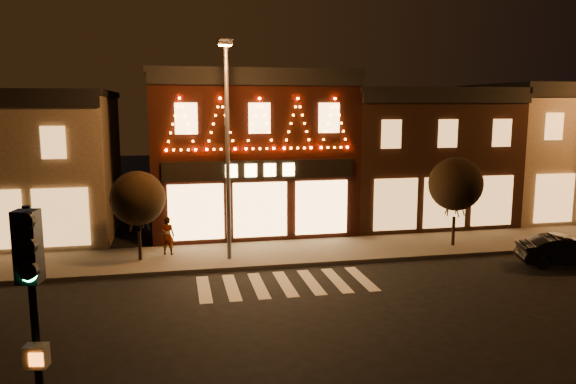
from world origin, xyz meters
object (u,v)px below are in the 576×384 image
object	(u,v)px
traffic_signal_near	(32,300)
pedestrian	(167,236)
streetlamp_mid	(227,135)
dark_sedan	(567,251)

from	to	relation	value
traffic_signal_near	pedestrian	world-z (taller)	traffic_signal_near
streetlamp_mid	dark_sedan	distance (m)	14.79
traffic_signal_near	streetlamp_mid	world-z (taller)	streetlamp_mid
dark_sedan	pedestrian	bearing A→B (deg)	89.80
streetlamp_mid	pedestrian	distance (m)	5.25
traffic_signal_near	streetlamp_mid	distance (m)	14.32
traffic_signal_near	pedestrian	distance (m)	15.26
streetlamp_mid	pedestrian	size ratio (longest dim) A/B	5.28
dark_sedan	streetlamp_mid	bearing A→B (deg)	92.46
pedestrian	dark_sedan	bearing A→B (deg)	178.16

